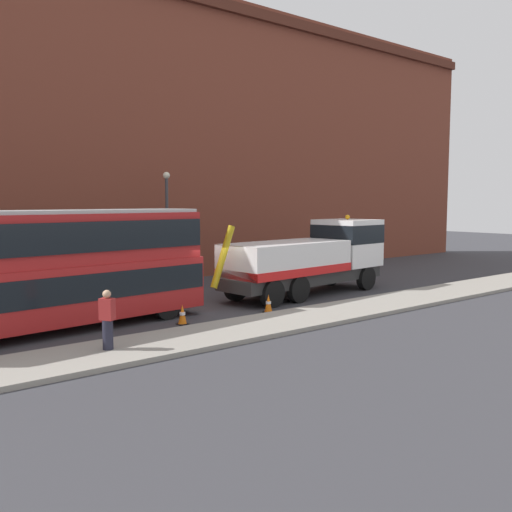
% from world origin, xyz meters
% --- Properties ---
extents(ground_plane, '(120.00, 120.00, 0.00)m').
position_xyz_m(ground_plane, '(0.00, 0.00, 0.00)').
color(ground_plane, '#38383D').
extents(near_kerb, '(60.00, 2.80, 0.15)m').
position_xyz_m(near_kerb, '(0.00, -4.20, 0.07)').
color(near_kerb, gray).
rests_on(near_kerb, ground_plane).
extents(building_facade, '(60.00, 1.50, 16.00)m').
position_xyz_m(building_facade, '(0.00, 8.67, 8.07)').
color(building_facade, brown).
rests_on(building_facade, ground_plane).
extents(recovery_tow_truck, '(10.23, 3.42, 3.67)m').
position_xyz_m(recovery_tow_truck, '(5.83, -0.17, 1.76)').
color(recovery_tow_truck, '#2D2D2D').
rests_on(recovery_tow_truck, ground_plane).
extents(double_decker_bus, '(11.18, 3.52, 4.06)m').
position_xyz_m(double_decker_bus, '(-6.35, -0.22, 2.23)').
color(double_decker_bus, '#AD1E1E').
rests_on(double_decker_bus, ground_plane).
extents(pedestrian_onlooker, '(0.43, 0.48, 1.71)m').
position_xyz_m(pedestrian_onlooker, '(-6.09, -4.06, 0.99)').
color(pedestrian_onlooker, '#232333').
rests_on(pedestrian_onlooker, near_kerb).
extents(traffic_cone_near_bus, '(0.36, 0.36, 0.72)m').
position_xyz_m(traffic_cone_near_bus, '(-2.39, -2.05, 0.34)').
color(traffic_cone_near_bus, orange).
rests_on(traffic_cone_near_bus, ground_plane).
extents(traffic_cone_midway, '(0.36, 0.36, 0.72)m').
position_xyz_m(traffic_cone_midway, '(1.36, -2.32, 0.34)').
color(traffic_cone_midway, orange).
rests_on(traffic_cone_midway, ground_plane).
extents(street_lamp, '(0.36, 0.36, 5.83)m').
position_xyz_m(street_lamp, '(1.98, 6.48, 3.47)').
color(street_lamp, '#38383D').
rests_on(street_lamp, ground_plane).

